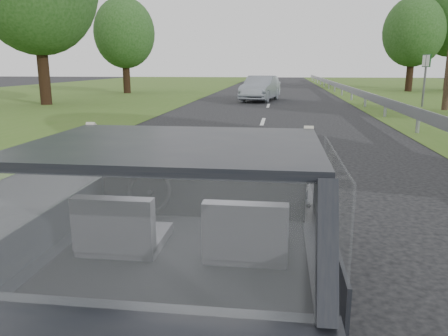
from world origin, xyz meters
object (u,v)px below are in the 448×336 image
(cat, at_px, (242,165))
(subject_car, at_px, (192,234))
(other_car, at_px, (260,88))
(highway_sign, at_px, (425,81))

(cat, bearing_deg, subject_car, -112.51)
(other_car, xyz_separation_m, highway_sign, (7.57, -2.72, 0.51))
(subject_car, xyz_separation_m, highway_sign, (7.04, 18.43, 0.45))
(highway_sign, bearing_deg, cat, -113.64)
(subject_car, distance_m, cat, 0.77)
(subject_car, distance_m, highway_sign, 19.73)
(subject_car, distance_m, other_car, 21.15)
(other_car, relative_size, highway_sign, 1.72)
(subject_car, bearing_deg, other_car, 91.43)
(subject_car, relative_size, highway_sign, 1.70)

